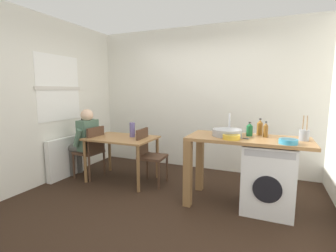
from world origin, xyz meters
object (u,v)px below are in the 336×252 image
Objects in this scene: chair_person_seat at (92,149)px; chair_opposite at (148,153)px; bottle_tall_green at (250,130)px; washing_machine at (268,177)px; bottle_clear_small at (266,130)px; vase at (132,130)px; mixing_bowl at (231,137)px; colander at (288,141)px; dining_table at (122,143)px; utensil_crock at (304,135)px; seated_person at (84,139)px; bottle_squat_brown at (260,128)px.

chair_opposite is (1.02, 0.15, 0.00)m from chair_person_seat.
washing_machine is at bearing -23.61° from bottle_tall_green.
vase is (-2.07, 0.16, -0.15)m from bottle_clear_small.
colander is at bearing -1.83° from mixing_bowl.
colander is at bearing -9.02° from dining_table.
mixing_bowl is at bearing -140.52° from bottle_clear_small.
chair_person_seat is 3.00× the size of utensil_crock.
washing_machine is 2.19m from vase.
seated_person is at bearing -179.32° from bottle_clear_small.
colander is (0.44, -0.33, -0.05)m from bottle_tall_green.
bottle_clear_small is 0.49m from mixing_bowl.
bottle_tall_green is at bearing -85.47° from seated_person.
colander is 0.82× the size of vase.
seated_person reaches higher than bottle_squat_brown.
chair_person_seat is 2.74m from bottle_squat_brown.
mixing_bowl reaches higher than washing_machine.
colander is (0.32, -0.46, -0.07)m from bottle_squat_brown.
chair_person_seat is at bearing -90.00° from seated_person.
bottle_tall_green is 0.62m from utensil_crock.
seated_person is 3.37m from utensil_crock.
seated_person reaches higher than bottle_clear_small.
bottle_tall_green is 0.94× the size of colander.
mixing_bowl is 0.70× the size of utensil_crock.
colander is at bearing -11.98° from vase.
mixing_bowl is 0.84m from utensil_crock.
bottle_tall_green is at bearing 83.21° from chair_opposite.
seated_person is 3.20m from colander.
chair_person_seat is 2.44m from mixing_bowl.
chair_person_seat is at bearing 178.60° from washing_machine.
utensil_crock reaches higher than seated_person.
bottle_clear_small is (0.08, -0.12, -0.01)m from bottle_squat_brown.
bottle_squat_brown is (2.14, 0.06, 0.38)m from dining_table.
colander reaches higher than chair_person_seat.
seated_person reaches higher than chair_opposite.
colander is at bearing 74.83° from chair_opposite.
utensil_crock reaches higher than bottle_clear_small.
bottle_squat_brown reaches higher than bottle_clear_small.
washing_machine is at bearing -7.33° from vase.
chair_person_seat is 1.03m from chair_opposite.
washing_machine is 0.67m from utensil_crock.
dining_table is at bearing 178.23° from bottle_tall_green.
washing_machine is 3.82× the size of bottle_squat_brown.
bottle_clear_small is 0.96× the size of mixing_bowl.
seated_person is at bearing -172.41° from dining_table.
vase is (0.70, 0.21, 0.35)m from chair_person_seat.
utensil_crock is at bearing 82.81° from chair_opposite.
colander is (0.25, -0.33, -0.06)m from bottle_clear_small.
washing_machine is 0.59m from colander.
washing_machine is 0.64m from bottle_tall_green.
seated_person is 2.95m from bottle_clear_small.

